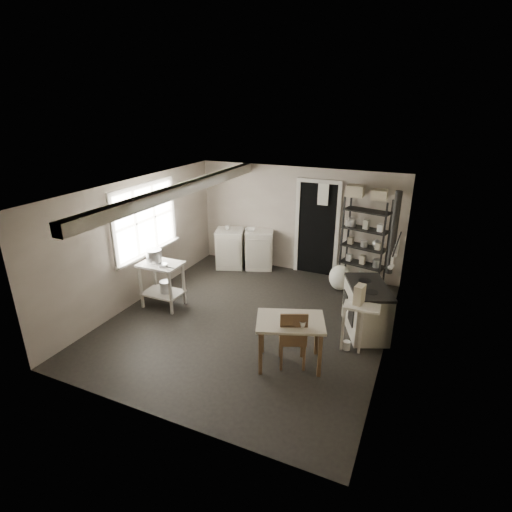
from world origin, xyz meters
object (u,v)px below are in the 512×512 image
at_px(base_cabinets, 245,248).
at_px(work_table, 290,341).
at_px(stove, 367,307).
at_px(flour_sack, 340,279).
at_px(shelf_rack, 364,243).
at_px(stockpot, 154,258).
at_px(chair, 292,334).
at_px(prep_table, 163,286).

height_order(base_cabinets, work_table, base_cabinets).
relative_size(stove, flour_sack, 2.00).
distance_m(stove, work_table, 1.58).
bearing_deg(shelf_rack, stockpot, -131.91).
xyz_separation_m(shelf_rack, work_table, (-0.46, -3.05, -0.57)).
relative_size(stockpot, stove, 0.29).
bearing_deg(flour_sack, chair, -91.55).
relative_size(stockpot, shelf_rack, 0.16).
height_order(stockpot, shelf_rack, shelf_rack).
bearing_deg(work_table, flour_sack, 87.81).
bearing_deg(stockpot, chair, -13.56).
bearing_deg(flour_sack, shelf_rack, 43.25).
bearing_deg(flour_sack, prep_table, -144.68).
distance_m(stockpot, chair, 3.00).
relative_size(shelf_rack, work_table, 1.96).
relative_size(chair, flour_sack, 1.73).
bearing_deg(work_table, stove, 57.92).
distance_m(prep_table, stockpot, 0.55).
bearing_deg(base_cabinets, stockpot, -126.57).
height_order(work_table, chair, chair).
xyz_separation_m(stove, chair, (-0.81, -1.33, 0.04)).
height_order(base_cabinets, stove, base_cabinets).
bearing_deg(stockpot, prep_table, 2.79).
distance_m(stove, chair, 1.55).
xyz_separation_m(prep_table, work_table, (2.72, -0.72, -0.02)).
relative_size(prep_table, stockpot, 2.82).
relative_size(prep_table, shelf_rack, 0.46).
xyz_separation_m(base_cabinets, work_table, (2.15, -3.02, -0.08)).
height_order(prep_table, chair, chair).
xyz_separation_m(shelf_rack, chair, (-0.43, -3.04, -0.46)).
height_order(stockpot, work_table, stockpot).
xyz_separation_m(base_cabinets, flour_sack, (2.26, -0.30, -0.22)).
relative_size(prep_table, stove, 0.81).
bearing_deg(flour_sack, stove, -61.83).
distance_m(stove, flour_sack, 1.57).
distance_m(base_cabinets, work_table, 3.71).
distance_m(stockpot, shelf_rack, 4.05).
xyz_separation_m(stockpot, shelf_rack, (3.31, 2.34, 0.01)).
height_order(stockpot, flour_sack, stockpot).
relative_size(stockpot, flour_sack, 0.57).
xyz_separation_m(work_table, chair, (0.03, 0.02, 0.10)).
height_order(stockpot, stove, stockpot).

